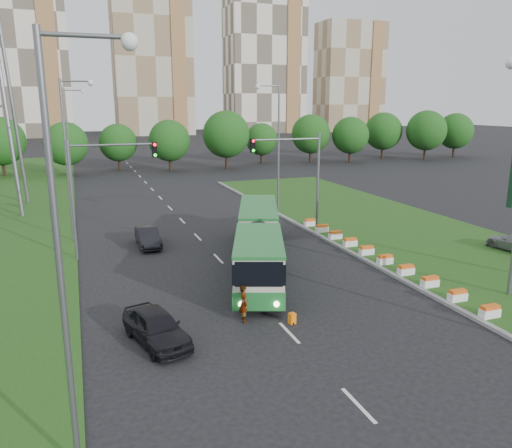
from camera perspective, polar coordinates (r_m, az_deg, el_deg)
name	(u,v)px	position (r m, az deg, el deg)	size (l,w,h in m)	color
ground	(295,282)	(29.61, 4.50, -6.66)	(360.00, 360.00, 0.00)	black
grass_median	(400,231)	(42.59, 16.10, -0.75)	(14.00, 60.00, 0.15)	#224C15
median_kerb	(324,238)	(38.98, 7.78, -1.62)	(0.30, 60.00, 0.18)	gray
left_verge	(7,217)	(51.67, -26.59, 0.76)	(12.00, 110.00, 0.10)	#224C15
lane_markings	(178,216)	(47.18, -8.93, 0.89)	(0.20, 100.00, 0.01)	silver
flower_planters	(375,255)	(34.17, 13.49, -3.43)	(1.10, 20.30, 0.60)	white
traffic_mast_median	(300,168)	(39.18, 5.00, 6.38)	(5.76, 0.32, 8.00)	slate
traffic_mast_left	(97,180)	(34.62, -17.75, 4.84)	(5.76, 0.32, 8.00)	slate
street_lamps	(202,164)	(36.53, -6.20, 6.86)	(36.00, 60.00, 12.00)	slate
tree_line	(213,140)	(83.31, -4.89, 9.58)	(120.00, 8.00, 9.00)	#1A4A13
apartment_tower_cwest	(20,51)	(176.48, -25.41, 17.45)	(28.00, 15.00, 52.00)	#EFE7D0
apartment_tower_ceast	(152,58)	(177.88, -11.81, 18.05)	(25.00, 15.00, 50.00)	beige
apartment_tower_east	(264,66)	(187.95, 0.95, 17.61)	(27.00, 15.00, 47.00)	#EFE7D0
midrise_east	(349,78)	(202.81, 10.62, 16.10)	(24.00, 14.00, 40.00)	beige
articulated_bus	(254,240)	(32.04, -0.19, -1.88)	(2.60, 16.67, 2.74)	beige
car_left_near	(156,327)	(22.60, -11.34, -11.45)	(1.79, 4.44, 1.51)	black
car_left_far	(148,237)	(37.44, -12.24, -1.48)	(1.47, 4.23, 1.39)	black
pedestrian	(244,303)	(24.17, -1.40, -9.06)	(0.67, 0.44, 1.84)	gray
shopping_trolley	(292,318)	(24.23, 4.15, -10.72)	(0.31, 0.33, 0.53)	orange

